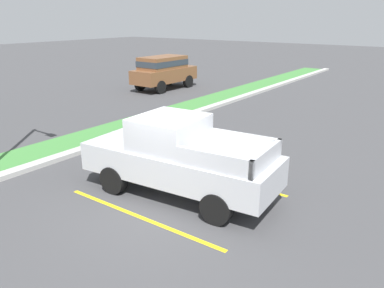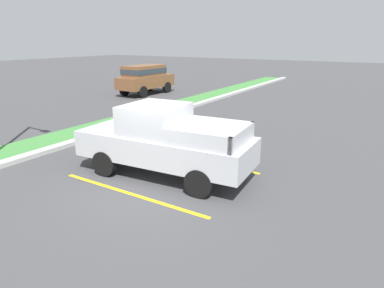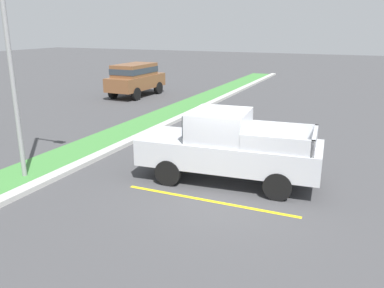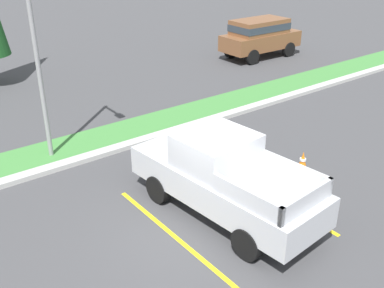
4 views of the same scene
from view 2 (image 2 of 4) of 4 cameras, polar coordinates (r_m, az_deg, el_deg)
ground_plane at (r=9.57m, az=-6.00°, el=-6.58°), size 120.00×120.00×0.00m
parking_line_near at (r=9.02m, az=-10.47°, el=-8.33°), size 0.12×4.80×0.01m
parking_line_far at (r=11.30m, az=0.09°, el=-2.64°), size 0.12×4.80×0.01m
curb_strip at (r=13.06m, az=-23.64°, el=-1.02°), size 56.00×0.40×0.15m
grass_median at (r=13.97m, az=-26.22°, el=-0.42°), size 56.00×1.80×0.06m
pickup_truck_main at (r=9.78m, az=-4.97°, el=0.48°), size 2.32×5.37×2.10m
suv_distant at (r=25.14m, az=-7.99°, el=11.22°), size 4.63×2.01×2.10m
traffic_cone at (r=12.86m, az=3.33°, el=1.19°), size 0.36×0.36×0.60m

